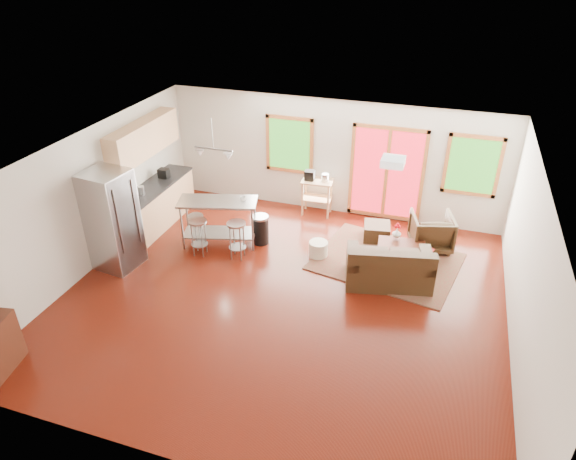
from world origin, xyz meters
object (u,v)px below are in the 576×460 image
(refrigerator, at_px, (112,220))
(island, at_px, (218,215))
(loveseat, at_px, (389,268))
(ottoman, at_px, (377,232))
(armchair, at_px, (431,230))
(kitchen_cart, at_px, (316,185))
(rug, at_px, (386,261))
(coffee_table, at_px, (402,247))

(refrigerator, xyz_separation_m, island, (1.53, 1.31, -0.29))
(loveseat, height_order, ottoman, loveseat)
(loveseat, distance_m, ottoman, 1.57)
(refrigerator, relative_size, island, 1.16)
(loveseat, xyz_separation_m, armchair, (0.62, 1.50, 0.09))
(ottoman, distance_m, kitchen_cart, 1.77)
(rug, distance_m, island, 3.46)
(rug, distance_m, coffee_table, 0.42)
(rug, height_order, refrigerator, refrigerator)
(loveseat, height_order, refrigerator, refrigerator)
(ottoman, height_order, kitchen_cart, kitchen_cart)
(rug, relative_size, kitchen_cart, 2.53)
(loveseat, distance_m, coffee_table, 0.85)
(coffee_table, height_order, refrigerator, refrigerator)
(coffee_table, distance_m, ottoman, 0.89)
(rug, height_order, ottoman, ottoman)
(armchair, height_order, island, island)
(armchair, height_order, ottoman, armchair)
(ottoman, relative_size, refrigerator, 0.27)
(loveseat, bearing_deg, rug, 87.83)
(refrigerator, bearing_deg, island, 47.34)
(coffee_table, xyz_separation_m, armchair, (0.50, 0.66, 0.10))
(refrigerator, xyz_separation_m, kitchen_cart, (3.04, 3.20, -0.25))
(ottoman, xyz_separation_m, kitchen_cart, (-1.52, 0.72, 0.54))
(refrigerator, height_order, kitchen_cart, refrigerator)
(island, height_order, kitchen_cart, kitchen_cart)
(coffee_table, bearing_deg, island, -171.78)
(loveseat, height_order, coffee_table, loveseat)
(ottoman, distance_m, refrigerator, 5.26)
(island, bearing_deg, coffee_table, 8.22)
(loveseat, relative_size, coffee_table, 1.75)
(coffee_table, xyz_separation_m, kitchen_cart, (-2.11, 1.37, 0.40))
(rug, distance_m, kitchen_cart, 2.51)
(ottoman, bearing_deg, loveseat, -72.80)
(armchair, bearing_deg, rug, 31.86)
(loveseat, relative_size, kitchen_cart, 1.61)
(loveseat, bearing_deg, armchair, 55.23)
(refrigerator, bearing_deg, coffee_table, 26.44)
(rug, xyz_separation_m, coffee_table, (0.24, 0.16, 0.30))
(ottoman, bearing_deg, armchair, 0.43)
(ottoman, xyz_separation_m, refrigerator, (-4.57, -2.48, 0.79))
(ottoman, relative_size, island, 0.32)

